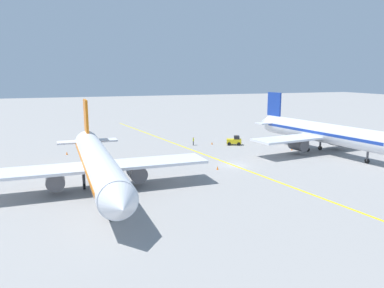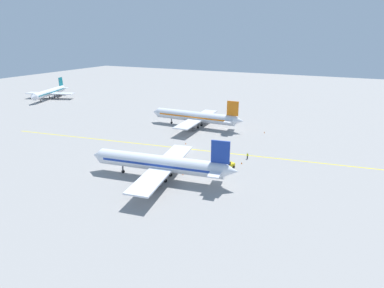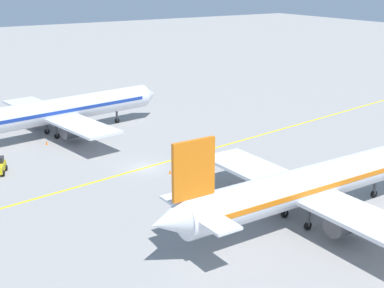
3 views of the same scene
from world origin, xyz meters
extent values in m
plane|color=gray|center=(0.00, 0.00, 0.00)|extent=(400.00, 400.00, 0.00)
cube|color=yellow|center=(0.00, 0.00, 0.00)|extent=(17.93, 118.77, 0.01)
cylinder|color=silver|center=(-19.90, -3.33, 3.80)|extent=(7.82, 30.21, 3.60)
cone|color=silver|center=(-22.20, 12.70, 3.80)|extent=(3.73, 2.86, 3.42)
cube|color=#193899|center=(-19.90, -3.33, 3.95)|extent=(7.44, 27.24, 0.50)
cube|color=silver|center=(-19.75, -4.32, 3.08)|extent=(28.45, 9.12, 0.36)
cylinder|color=#4C4C51|center=(-24.70, -5.03, 1.83)|extent=(2.63, 3.48, 2.20)
cylinder|color=#4C4C51|center=(-14.81, -3.61, 1.83)|extent=(2.63, 3.48, 2.20)
cylinder|color=#4C4C51|center=(-21.26, 6.17, 1.40)|extent=(0.36, 0.36, 2.00)
cylinder|color=black|center=(-21.26, 6.17, 0.40)|extent=(0.39, 0.83, 0.80)
cylinder|color=#4C4C51|center=(-21.20, -5.54, 1.40)|extent=(0.36, 0.36, 2.00)
cylinder|color=black|center=(-21.20, -5.54, 0.40)|extent=(0.39, 0.83, 0.80)
cylinder|color=#4C4C51|center=(-18.03, -5.08, 1.40)|extent=(0.36, 0.36, 2.00)
cylinder|color=black|center=(-18.03, -5.08, 0.40)|extent=(0.39, 0.83, 0.80)
cylinder|color=silver|center=(21.86, 7.03, 3.80)|extent=(3.92, 30.04, 3.60)
cone|color=silver|center=(22.04, -9.47, 4.10)|extent=(3.09, 3.03, 3.06)
cube|color=orange|center=(21.86, 7.03, 3.95)|extent=(3.93, 27.04, 0.50)
cube|color=silver|center=(21.87, 6.03, 3.08)|extent=(28.05, 5.50, 0.36)
cylinder|color=#4C4C51|center=(16.88, 5.98, 1.83)|extent=(2.23, 3.22, 2.20)
cylinder|color=#4C4C51|center=(26.87, 6.09, 1.83)|extent=(2.23, 3.22, 2.20)
cube|color=orange|center=(22.02, -6.97, 8.10)|extent=(0.40, 4.00, 5.00)
cube|color=silver|center=(22.01, -6.47, 4.20)|extent=(9.03, 2.50, 0.24)
cylinder|color=#4C4C51|center=(21.76, 16.63, 1.40)|extent=(0.36, 0.36, 2.00)
cylinder|color=black|center=(21.76, 16.63, 0.40)|extent=(0.29, 0.80, 0.80)
cylinder|color=#4C4C51|center=(20.29, 5.02, 1.40)|extent=(0.36, 0.36, 2.00)
cylinder|color=black|center=(20.29, 5.02, 0.40)|extent=(0.29, 0.80, 0.80)
cylinder|color=#4C4C51|center=(23.49, 5.05, 1.40)|extent=(0.36, 0.36, 2.00)
cylinder|color=black|center=(23.49, 5.05, 0.40)|extent=(0.29, 0.80, 0.80)
cylinder|color=black|center=(-8.47, -14.91, 0.35)|extent=(0.74, 0.51, 0.70)
cylinder|color=black|center=(-6.68, -15.69, 0.35)|extent=(0.74, 0.51, 0.70)
cone|color=orange|center=(3.51, 1.60, 0.28)|extent=(0.32, 0.32, 0.55)
cone|color=orange|center=(-16.03, -7.29, 0.28)|extent=(0.32, 0.32, 0.55)
camera|label=1|loc=(26.06, 52.73, 14.40)|focal=35.00mm
camera|label=2|loc=(-73.38, -36.71, 30.93)|focal=28.00mm
camera|label=3|loc=(56.21, -29.14, 23.28)|focal=50.00mm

